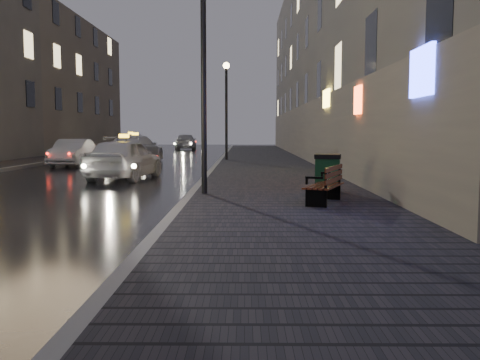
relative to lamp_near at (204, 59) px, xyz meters
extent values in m
plane|color=black|center=(-1.85, -6.00, -3.49)|extent=(120.00, 120.00, 0.00)
cube|color=black|center=(2.05, 15.00, -3.41)|extent=(4.60, 58.00, 0.15)
cube|color=slate|center=(-0.35, 15.00, -3.41)|extent=(0.20, 58.00, 0.15)
cube|color=black|center=(-10.55, 15.00, -3.41)|extent=(2.40, 58.00, 0.15)
cube|color=slate|center=(-9.25, 15.00, -3.41)|extent=(0.20, 58.00, 0.15)
cube|color=#605B54|center=(5.25, 19.00, 3.01)|extent=(1.80, 50.00, 13.00)
cube|color=#6B6051|center=(-15.35, 33.00, 2.01)|extent=(6.00, 22.00, 11.00)
cylinder|color=black|center=(0.00, 0.00, -0.84)|extent=(0.14, 0.14, 5.00)
cylinder|color=black|center=(0.00, 16.00, -0.84)|extent=(0.14, 0.14, 5.00)
sphere|color=#FFD88C|center=(0.00, 16.00, 1.76)|extent=(0.36, 0.36, 0.36)
cube|color=black|center=(2.50, -2.42, -3.16)|extent=(0.44, 0.22, 0.36)
cube|color=black|center=(2.69, -2.49, -2.84)|extent=(0.07, 0.07, 0.63)
cube|color=black|center=(2.46, -2.40, -2.73)|extent=(0.37, 0.18, 0.04)
cube|color=black|center=(3.00, -1.17, -3.16)|extent=(0.44, 0.22, 0.36)
cube|color=black|center=(3.18, -1.24, -2.84)|extent=(0.07, 0.07, 0.63)
cube|color=black|center=(2.96, -1.15, -2.73)|extent=(0.37, 0.18, 0.04)
cube|color=#48180F|center=(2.75, -1.79, -2.95)|extent=(1.11, 1.71, 0.04)
cube|color=#48180F|center=(2.95, -1.87, -2.69)|extent=(0.63, 1.51, 0.36)
cube|color=black|center=(3.13, 0.16, -2.90)|extent=(0.71, 0.71, 0.88)
cube|color=black|center=(3.13, 0.16, -2.41)|extent=(0.76, 0.76, 0.11)
imported|color=silver|center=(-3.27, 5.53, -2.75)|extent=(2.27, 4.51, 1.48)
imported|color=#A9A9B2|center=(-7.43, 12.69, -2.83)|extent=(1.52, 4.06, 1.33)
imported|color=silver|center=(-4.90, 15.39, -2.74)|extent=(2.49, 5.30, 1.49)
imported|color=silver|center=(-7.29, 25.44, -2.74)|extent=(2.74, 5.53, 1.51)
imported|color=#A0A1A8|center=(-4.33, 34.74, -2.74)|extent=(2.01, 4.50, 1.50)
camera|label=1|loc=(1.03, -13.39, -1.76)|focal=40.00mm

